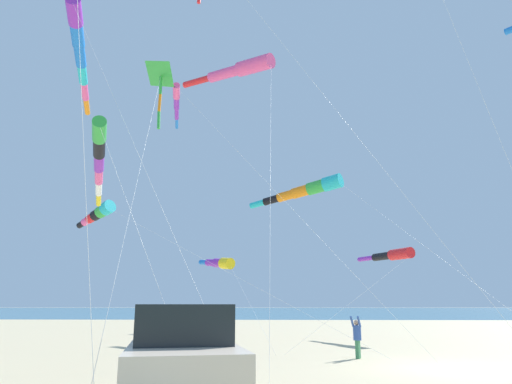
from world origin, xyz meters
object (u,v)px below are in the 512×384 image
kite_windsock_green_low_center (306,190)px  person_child_green_jacket (357,335)px  kite_windsock_small_distant (99,213)px  kite_windsock_long_streamer_left (99,158)px  kite_windsock_checkered_midright (219,263)px  kite_windsock_purple_drifting (79,49)px  parked_car (182,355)px  kite_windsock_rainbow_low_near (238,70)px  kite_windsock_striped_overhead (391,255)px  kite_windsock_long_streamer_right (177,102)px  kite_delta_white_trailing (162,76)px

kite_windsock_green_low_center → person_child_green_jacket: bearing=6.8°
kite_windsock_small_distant → kite_windsock_long_streamer_left: 13.33m
kite_windsock_green_low_center → kite_windsock_long_streamer_left: bearing=-28.9°
kite_windsock_checkered_midright → kite_windsock_small_distant: bearing=-40.3°
kite_windsock_purple_drifting → kite_windsock_long_streamer_left: 9.42m
kite_windsock_small_distant → parked_car: bearing=26.4°
person_child_green_jacket → kite_windsock_green_low_center: size_ratio=0.10×
kite_windsock_purple_drifting → kite_windsock_rainbow_low_near: 8.94m
kite_windsock_small_distant → kite_windsock_checkered_midright: bearing=139.7°
person_child_green_jacket → kite_windsock_striped_overhead: kite_windsock_striped_overhead is taller
kite_windsock_rainbow_low_near → kite_windsock_purple_drifting: bearing=-51.0°
kite_windsock_striped_overhead → kite_windsock_checkered_midright: kite_windsock_checkered_midright is taller
parked_car → kite_windsock_checkered_midright: bearing=-174.6°
parked_car → person_child_green_jacket: bearing=151.9°
kite_windsock_long_streamer_right → kite_windsock_long_streamer_left: (9.42, -0.17, -6.14)m
kite_windsock_purple_drifting → kite_windsock_striped_overhead: kite_windsock_purple_drifting is taller
person_child_green_jacket → parked_car: bearing=-28.1°
kite_windsock_striped_overhead → kite_windsock_small_distant: 16.81m
person_child_green_jacket → kite_windsock_checkered_midright: kite_windsock_checkered_midright is taller
kite_windsock_long_streamer_left → kite_delta_white_trailing: (-0.33, 1.73, 2.88)m
kite_windsock_striped_overhead → kite_windsock_small_distant: bearing=-87.5°
kite_windsock_checkered_midright → kite_windsock_rainbow_low_near: kite_windsock_rainbow_low_near is taller
kite_windsock_striped_overhead → kite_windsock_green_low_center: bearing=-87.9°
kite_windsock_striped_overhead → kite_windsock_rainbow_low_near: 13.65m
kite_windsock_green_low_center → kite_windsock_rainbow_low_near: bearing=-60.8°
kite_windsock_rainbow_low_near → kite_delta_white_trailing: kite_windsock_rainbow_low_near is taller
person_child_green_jacket → kite_windsock_checkered_midright: bearing=-156.4°
kite_windsock_small_distant → kite_windsock_checkered_midright: (-7.24, 6.14, -2.24)m
kite_windsock_long_streamer_right → kite_windsock_checkered_midright: bearing=173.3°
person_child_green_jacket → kite_delta_white_trailing: (3.63, -6.51, 8.33)m
kite_windsock_checkered_midright → kite_windsock_purple_drifting: bearing=-18.7°
kite_delta_white_trailing → kite_windsock_small_distant: bearing=-151.8°
kite_windsock_purple_drifting → kite_windsock_small_distant: 9.57m
kite_windsock_small_distant → kite_windsock_long_streamer_right: kite_windsock_long_streamer_right is taller
kite_windsock_striped_overhead → kite_windsock_rainbow_low_near: bearing=-74.7°
kite_windsock_long_streamer_left → kite_windsock_rainbow_low_near: size_ratio=0.38×
kite_windsock_long_streamer_right → kite_windsock_checkered_midright: size_ratio=0.77×
kite_windsock_green_low_center → kite_delta_white_trailing: 13.79m
kite_windsock_small_distant → kite_windsock_long_streamer_left: bearing=21.0°
kite_windsock_checkered_midright → kite_delta_white_trailing: kite_delta_white_trailing is taller
person_child_green_jacket → kite_windsock_green_low_center: (-9.02, -1.07, 7.53)m
kite_windsock_long_streamer_left → kite_delta_white_trailing: kite_delta_white_trailing is taller
parked_car → kite_windsock_small_distant: bearing=-153.6°
kite_windsock_purple_drifting → kite_windsock_striped_overhead: (-7.85, 15.33, -8.65)m
kite_windsock_striped_overhead → kite_windsock_small_distant: kite_windsock_small_distant is taller
kite_windsock_long_streamer_left → kite_windsock_long_streamer_right: bearing=178.9°
kite_windsock_checkered_midright → kite_windsock_green_low_center: bearing=40.9°
kite_windsock_purple_drifting → kite_windsock_long_streamer_right: (-4.11, 3.66, -0.82)m
parked_car → person_child_green_jacket: (-8.56, 4.56, -0.16)m
kite_windsock_rainbow_low_near → kite_windsock_green_low_center: bearing=119.2°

